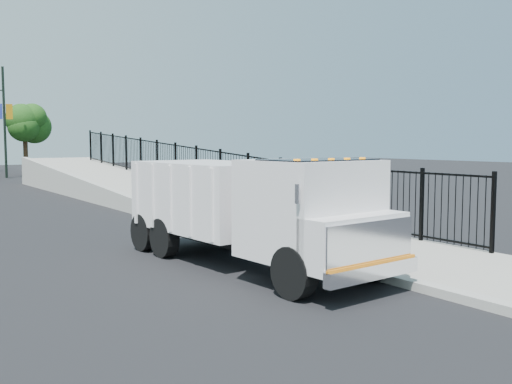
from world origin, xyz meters
TOP-DOWN VIEW (x-y plane):
  - ground at (0.00, 0.00)m, footprint 120.00×120.00m
  - sidewalk at (1.93, -2.00)m, footprint 3.55×12.00m
  - curb at (0.00, -2.00)m, footprint 0.30×12.00m
  - ramp at (2.12, 16.00)m, footprint 3.95×24.06m
  - iron_fence at (3.55, 12.00)m, footprint 0.10×28.00m
  - truck at (-1.43, 0.28)m, footprint 2.65×6.96m
  - worker at (1.17, -0.13)m, footprint 0.61×0.77m
  - debris at (1.48, -0.54)m, footprint 0.34×0.34m
  - light_pole_1 at (-0.06, 35.01)m, footprint 3.78×0.22m
  - tree_1 at (2.30, 38.17)m, footprint 2.48×2.48m

SIDE VIEW (x-z plane):
  - ground at x=0.00m, z-range 0.00..0.00m
  - ramp at x=2.12m, z-range -1.60..1.60m
  - sidewalk at x=1.93m, z-range 0.00..0.12m
  - curb at x=0.00m, z-range 0.00..0.16m
  - debris at x=1.48m, z-range 0.12..0.20m
  - iron_fence at x=3.55m, z-range 0.00..1.80m
  - worker at x=1.17m, z-range 0.12..1.95m
  - truck at x=-1.43m, z-range 0.15..2.49m
  - tree_1 at x=2.30m, z-range 1.32..6.56m
  - light_pole_1 at x=-0.06m, z-range 0.36..8.36m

